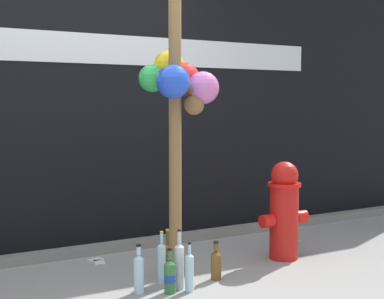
{
  "coord_description": "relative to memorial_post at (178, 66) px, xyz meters",
  "views": [
    {
      "loc": [
        -1.62,
        -3.31,
        1.3
      ],
      "look_at": [
        0.39,
        0.22,
        0.96
      ],
      "focal_mm": 52.32,
      "sensor_mm": 36.0,
      "label": 1
    }
  ],
  "objects": [
    {
      "name": "ground_plane",
      "position": [
        -0.29,
        -0.24,
        -1.57
      ],
      "size": [
        14.0,
        14.0,
        0.0
      ],
      "primitive_type": "plane",
      "color": "gray"
    },
    {
      "name": "building_wall",
      "position": [
        -0.28,
        1.32,
        -0.04
      ],
      "size": [
        10.0,
        0.21,
        3.05
      ],
      "color": "black",
      "rests_on": "ground_plane"
    },
    {
      "name": "curb_strip",
      "position": [
        -0.29,
        0.97,
        -1.53
      ],
      "size": [
        8.0,
        0.12,
        0.08
      ],
      "primitive_type": "cube",
      "color": "slate",
      "rests_on": "ground_plane"
    },
    {
      "name": "memorial_post",
      "position": [
        0.0,
        0.0,
        0.0
      ],
      "size": [
        0.56,
        0.54,
        2.68
      ],
      "color": "olive",
      "rests_on": "ground_plane"
    },
    {
      "name": "fire_hydrant",
      "position": [
        1.03,
        0.06,
        -1.15
      ],
      "size": [
        0.45,
        0.28,
        0.82
      ],
      "color": "red",
      "rests_on": "ground_plane"
    },
    {
      "name": "bottle_0",
      "position": [
        -0.19,
        -0.23,
        -1.44
      ],
      "size": [
        0.08,
        0.08,
        0.31
      ],
      "color": "#337038",
      "rests_on": "ground_plane"
    },
    {
      "name": "bottle_1",
      "position": [
        -0.06,
        -0.27,
        -1.42
      ],
      "size": [
        0.06,
        0.06,
        0.34
      ],
      "color": "#B2DBEA",
      "rests_on": "ground_plane"
    },
    {
      "name": "bottle_2",
      "position": [
        0.0,
        0.17,
        -1.44
      ],
      "size": [
        0.08,
        0.08,
        0.34
      ],
      "color": "brown",
      "rests_on": "ground_plane"
    },
    {
      "name": "bottle_3",
      "position": [
        -0.14,
        -0.01,
        -1.41
      ],
      "size": [
        0.06,
        0.06,
        0.38
      ],
      "color": "#B2DBEA",
      "rests_on": "ground_plane"
    },
    {
      "name": "bottle_4",
      "position": [
        -0.38,
        -0.13,
        -1.42
      ],
      "size": [
        0.07,
        0.07,
        0.34
      ],
      "color": "#B2DBEA",
      "rests_on": "ground_plane"
    },
    {
      "name": "bottle_5",
      "position": [
        -0.09,
        -0.19,
        -1.39
      ],
      "size": [
        0.07,
        0.07,
        0.42
      ],
      "color": "silver",
      "rests_on": "ground_plane"
    },
    {
      "name": "bottle_6",
      "position": [
        0.06,
        0.08,
        -1.45
      ],
      "size": [
        0.07,
        0.07,
        0.31
      ],
      "color": "brown",
      "rests_on": "ground_plane"
    },
    {
      "name": "bottle_7",
      "position": [
        0.24,
        -0.14,
        -1.45
      ],
      "size": [
        0.08,
        0.08,
        0.29
      ],
      "color": "brown",
      "rests_on": "ground_plane"
    },
    {
      "name": "litter_0",
      "position": [
        -0.35,
        0.8,
        -1.56
      ],
      "size": [
        0.14,
        0.12,
        0.01
      ],
      "primitive_type": "cube",
      "rotation": [
        0.0,
        0.0,
        0.3
      ],
      "color": "silver",
      "rests_on": "ground_plane"
    },
    {
      "name": "litter_1",
      "position": [
        -0.35,
        0.71,
        -1.56
      ],
      "size": [
        0.11,
        0.16,
        0.01
      ],
      "primitive_type": "cube",
      "rotation": [
        0.0,
        0.0,
        1.35
      ],
      "color": "silver",
      "rests_on": "ground_plane"
    },
    {
      "name": "litter_2",
      "position": [
        1.5,
        0.48,
        -1.56
      ],
      "size": [
        0.1,
        0.12,
        0.01
      ],
      "primitive_type": "cube",
      "rotation": [
        0.0,
        0.0,
        0.22
      ],
      "color": "tan",
      "rests_on": "ground_plane"
    }
  ]
}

